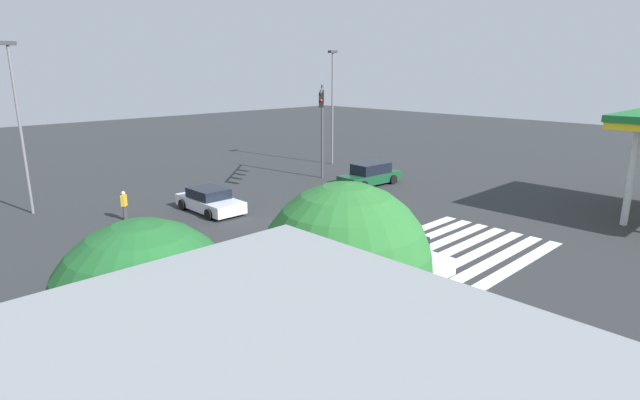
# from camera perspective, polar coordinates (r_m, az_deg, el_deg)

# --- Properties ---
(ground_plane) EXTENTS (128.37, 128.37, 0.00)m
(ground_plane) POSITION_cam_1_polar(r_m,az_deg,el_deg) (27.24, -0.00, -2.39)
(ground_plane) COLOR #2B2D30
(crosswalk_markings) EXTENTS (11.40, 6.30, 0.01)m
(crosswalk_markings) POSITION_cam_1_polar(r_m,az_deg,el_deg) (22.75, 13.43, -6.32)
(crosswalk_markings) COLOR silver
(crosswalk_markings) RESTS_ON ground_plane
(traffic_signal_mast) EXTENTS (5.07, 5.07, 6.92)m
(traffic_signal_mast) POSITION_cam_1_polar(r_m,az_deg,el_deg) (34.73, 0.21, 10.17)
(traffic_signal_mast) COLOR #47474C
(traffic_signal_mast) RESTS_ON ground_plane
(car_0) EXTENTS (2.21, 4.62, 1.37)m
(car_0) POSITION_cam_1_polar(r_m,az_deg,el_deg) (29.59, -12.49, -0.07)
(car_0) COLOR silver
(car_0) RESTS_ON ground_plane
(car_2) EXTENTS (4.94, 2.22, 1.58)m
(car_2) POSITION_cam_1_polar(r_m,az_deg,el_deg) (35.74, 5.76, 2.89)
(car_2) COLOR #144728
(car_2) RESTS_ON ground_plane
(car_3) EXTENTS (2.11, 4.65, 1.43)m
(car_3) POSITION_cam_1_polar(r_m,az_deg,el_deg) (20.98, 8.73, -5.92)
(car_3) COLOR silver
(car_3) RESTS_ON ground_plane
(pedestrian) EXTENTS (0.41, 0.41, 1.62)m
(pedestrian) POSITION_cam_1_polar(r_m,az_deg,el_deg) (29.22, -21.47, -0.43)
(pedestrian) COLOR #38383D
(pedestrian) RESTS_ON ground_plane
(street_light_pole_a) EXTENTS (0.80, 0.36, 9.53)m
(street_light_pole_a) POSITION_cam_1_polar(r_m,az_deg,el_deg) (43.10, 1.43, 11.47)
(street_light_pole_a) COLOR slate
(street_light_pole_a) RESTS_ON ground_plane
(street_light_pole_b) EXTENTS (0.80, 0.36, 9.46)m
(street_light_pole_b) POSITION_cam_1_polar(r_m,az_deg,el_deg) (32.18, -31.21, 8.23)
(street_light_pole_b) COLOR slate
(street_light_pole_b) RESTS_ON ground_plane
(tree_corner_a) EXTENTS (3.33, 3.33, 5.56)m
(tree_corner_a) POSITION_cam_1_polar(r_m,az_deg,el_deg) (9.44, -19.18, -12.07)
(tree_corner_a) COLOR brown
(tree_corner_a) RESTS_ON ground_plane
(tree_corner_b) EXTENTS (3.77, 3.77, 5.72)m
(tree_corner_b) POSITION_cam_1_polar(r_m,az_deg,el_deg) (10.94, 2.86, -7.75)
(tree_corner_b) COLOR brown
(tree_corner_b) RESTS_ON ground_plane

